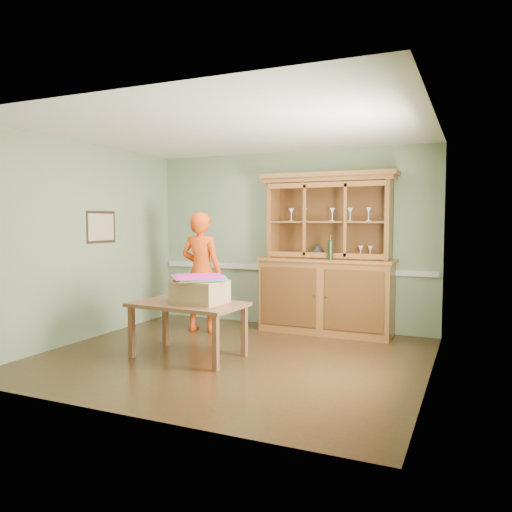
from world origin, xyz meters
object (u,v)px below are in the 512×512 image
at_px(dining_table, 188,309).
at_px(cardboard_box, 200,292).
at_px(china_hutch, 327,277).
at_px(person, 201,272).

bearing_deg(dining_table, cardboard_box, 10.91).
distance_m(china_hutch, cardboard_box, 2.19).
bearing_deg(person, china_hutch, -158.96).
height_order(cardboard_box, person, person).
xyz_separation_m(china_hutch, person, (-1.72, -0.66, 0.07)).
relative_size(china_hutch, person, 1.32).
bearing_deg(cardboard_box, person, 119.31).
distance_m(dining_table, person, 1.46).
bearing_deg(china_hutch, dining_table, -120.27).
xyz_separation_m(china_hutch, cardboard_box, (-1.00, -1.95, -0.02)).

